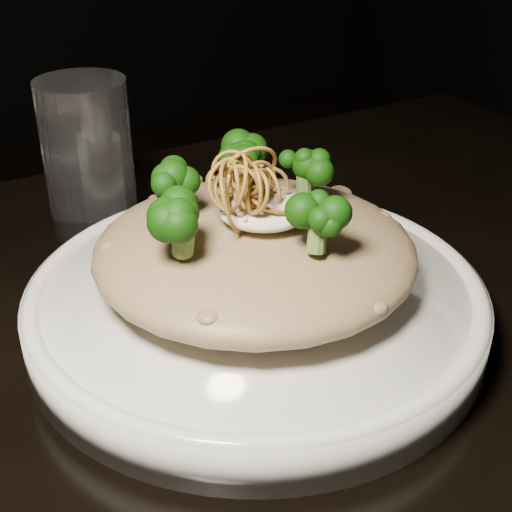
{
  "coord_description": "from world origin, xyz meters",
  "views": [
    {
      "loc": [
        -0.15,
        -0.29,
        1.04
      ],
      "look_at": [
        0.06,
        0.06,
        0.81
      ],
      "focal_mm": 50.0,
      "sensor_mm": 36.0,
      "label": 1
    }
  ],
  "objects": [
    {
      "name": "table",
      "position": [
        0.0,
        0.0,
        0.67
      ],
      "size": [
        1.1,
        0.8,
        0.75
      ],
      "color": "black",
      "rests_on": "ground"
    },
    {
      "name": "plate",
      "position": [
        0.06,
        0.06,
        0.77
      ],
      "size": [
        0.31,
        0.31,
        0.03
      ],
      "primitive_type": "cylinder",
      "color": "white",
      "rests_on": "table"
    },
    {
      "name": "risotto",
      "position": [
        0.06,
        0.07,
        0.81
      ],
      "size": [
        0.22,
        0.22,
        0.05
      ],
      "primitive_type": "ellipsoid",
      "color": "brown",
      "rests_on": "plate"
    },
    {
      "name": "broccoli",
      "position": [
        0.05,
        0.07,
        0.86
      ],
      "size": [
        0.16,
        0.16,
        0.06
      ],
      "primitive_type": null,
      "color": "black",
      "rests_on": "risotto"
    },
    {
      "name": "cheese",
      "position": [
        0.06,
        0.06,
        0.84
      ],
      "size": [
        0.06,
        0.06,
        0.02
      ],
      "primitive_type": "ellipsoid",
      "color": "white",
      "rests_on": "risotto"
    },
    {
      "name": "shallots",
      "position": [
        0.05,
        0.06,
        0.87
      ],
      "size": [
        0.06,
        0.06,
        0.04
      ],
      "primitive_type": null,
      "color": "brown",
      "rests_on": "cheese"
    },
    {
      "name": "drinking_glass",
      "position": [
        0.01,
        0.26,
        0.82
      ],
      "size": [
        0.09,
        0.09,
        0.13
      ],
      "primitive_type": "cylinder",
      "rotation": [
        0.0,
        0.0,
        -0.29
      ],
      "color": "silver",
      "rests_on": "table"
    }
  ]
}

